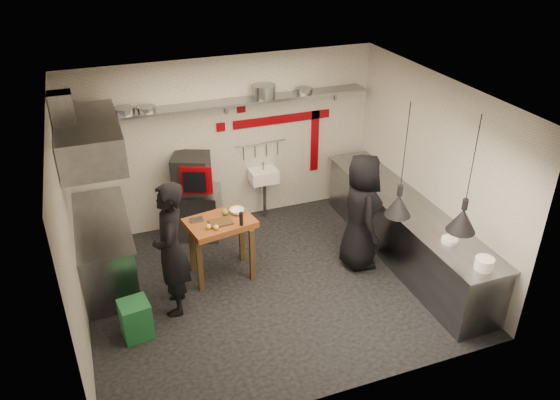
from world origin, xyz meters
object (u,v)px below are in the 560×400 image
object	(u,v)px
oven_stand	(198,212)
chef_right	(361,212)
prep_table	(221,248)
green_bin	(136,319)
chef_left	(171,250)
combi_oven	(191,173)

from	to	relation	value
oven_stand	chef_right	size ratio (longest dim) A/B	0.45
oven_stand	prep_table	xyz separation A→B (m)	(0.07, -1.23, 0.06)
oven_stand	green_bin	size ratio (longest dim) A/B	1.60
chef_left	chef_right	size ratio (longest dim) A/B	1.05
chef_left	chef_right	bearing A→B (deg)	103.42
oven_stand	combi_oven	bearing A→B (deg)	146.20
oven_stand	chef_right	world-z (taller)	chef_right
green_bin	prep_table	distance (m)	1.62
chef_left	chef_right	distance (m)	2.77
oven_stand	chef_left	distance (m)	1.96
oven_stand	green_bin	world-z (taller)	oven_stand
chef_left	combi_oven	bearing A→B (deg)	171.49
oven_stand	prep_table	distance (m)	1.23
oven_stand	chef_left	xyz separation A→B (m)	(-0.71, -1.75, 0.53)
prep_table	oven_stand	bearing A→B (deg)	82.90
oven_stand	chef_right	distance (m)	2.69
green_bin	prep_table	world-z (taller)	prep_table
combi_oven	chef_left	bearing A→B (deg)	-87.89
combi_oven	green_bin	xyz separation A→B (m)	(-1.24, -2.17, -0.84)
chef_left	chef_right	world-z (taller)	chef_left
combi_oven	chef_left	xyz separation A→B (m)	(-0.67, -1.81, -0.16)
green_bin	chef_right	distance (m)	3.43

